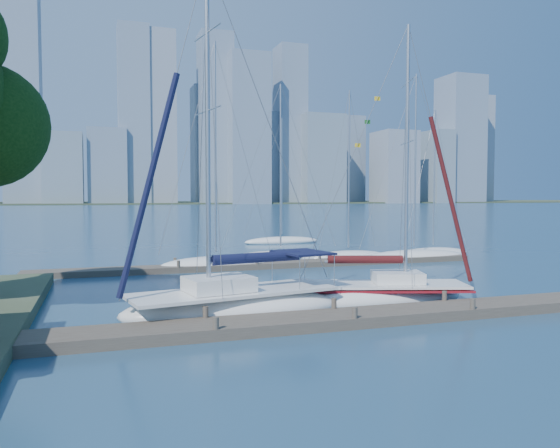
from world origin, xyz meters
name	(u,v)px	position (x,y,z in m)	size (l,w,h in m)	color
ground	(344,324)	(0.00, 0.00, 0.00)	(700.00, 700.00, 0.00)	navy
near_dock	(344,319)	(0.00, 0.00, 0.20)	(26.00, 2.00, 0.40)	#453D33
far_dock	(268,265)	(2.00, 16.00, 0.18)	(30.00, 1.80, 0.36)	#453D33
far_shore	(114,203)	(0.00, 320.00, 0.00)	(800.00, 100.00, 1.50)	#38472D
sailboat_navy	(233,289)	(-3.60, 2.50, 1.09)	(9.20, 4.46, 14.24)	white
sailboat_maroon	(386,279)	(3.42, 2.98, 1.05)	(7.96, 4.63, 12.65)	white
bg_boat_1	(216,264)	(-1.40, 16.52, 0.30)	(7.42, 2.71, 14.95)	white
bg_boat_2	(281,258)	(3.81, 18.85, 0.26)	(9.23, 3.18, 13.03)	white
bg_boat_3	(348,257)	(8.88, 18.21, 0.25)	(6.70, 4.57, 12.74)	white
bg_boat_4	(414,257)	(13.37, 16.50, 0.27)	(8.77, 2.96, 13.90)	white
bg_boat_5	(433,253)	(16.39, 18.55, 0.24)	(6.54, 3.31, 11.70)	white
bg_boat_7	(282,241)	(8.68, 33.08, 0.24)	(7.91, 3.65, 12.68)	white
skyline	(162,139)	(24.87, 290.20, 35.87)	(503.07, 51.31, 110.30)	slate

